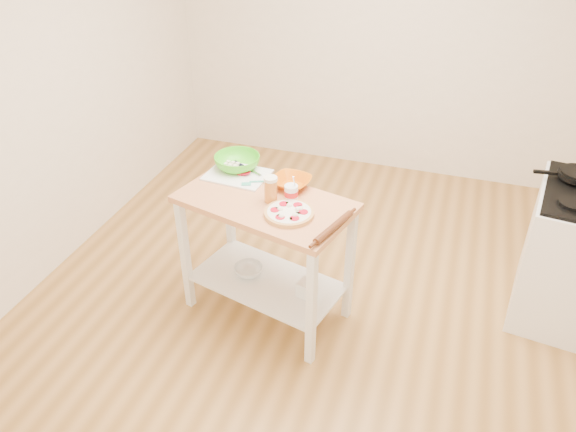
# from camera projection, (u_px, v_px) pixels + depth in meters

# --- Properties ---
(room_shell) EXTENTS (4.04, 4.54, 2.74)m
(room_shell) POSITION_uv_depth(u_px,v_px,m) (319.00, 129.00, 3.24)
(room_shell) COLOR #AE7C40
(room_shell) RESTS_ON ground
(prep_island) EXTENTS (1.18, 0.83, 0.90)m
(prep_island) POSITION_uv_depth(u_px,v_px,m) (266.00, 234.00, 3.59)
(prep_island) COLOR tan
(prep_island) RESTS_ON ground
(pizza) EXTENTS (0.30, 0.30, 0.05)m
(pizza) POSITION_uv_depth(u_px,v_px,m) (289.00, 213.00, 3.30)
(pizza) COLOR #E7AD62
(pizza) RESTS_ON prep_island
(cutting_board) EXTENTS (0.42, 0.33, 0.04)m
(cutting_board) POSITION_uv_depth(u_px,v_px,m) (237.00, 174.00, 3.70)
(cutting_board) COLOR white
(cutting_board) RESTS_ON prep_island
(spatula) EXTENTS (0.14, 0.10, 0.01)m
(spatula) POSITION_uv_depth(u_px,v_px,m) (252.00, 183.00, 3.59)
(spatula) COLOR teal
(spatula) RESTS_ON cutting_board
(knife) EXTENTS (0.25, 0.14, 0.01)m
(knife) POSITION_uv_depth(u_px,v_px,m) (244.00, 167.00, 3.77)
(knife) COLOR silver
(knife) RESTS_ON cutting_board
(orange_bowl) EXTENTS (0.27, 0.27, 0.06)m
(orange_bowl) POSITION_uv_depth(u_px,v_px,m) (291.00, 182.00, 3.57)
(orange_bowl) COLOR #D16007
(orange_bowl) RESTS_ON prep_island
(green_bowl) EXTENTS (0.34, 0.34, 0.10)m
(green_bowl) POSITION_uv_depth(u_px,v_px,m) (237.00, 162.00, 3.76)
(green_bowl) COLOR #47CE1F
(green_bowl) RESTS_ON prep_island
(beer_pint) EXTENTS (0.08, 0.08, 0.17)m
(beer_pint) POSITION_uv_depth(u_px,v_px,m) (271.00, 189.00, 3.39)
(beer_pint) COLOR #C8752B
(beer_pint) RESTS_ON prep_island
(yogurt_tub) EXTENTS (0.09, 0.09, 0.18)m
(yogurt_tub) POSITION_uv_depth(u_px,v_px,m) (291.00, 193.00, 3.42)
(yogurt_tub) COLOR white
(yogurt_tub) RESTS_ON prep_island
(rolling_pin) EXTENTS (0.15, 0.35, 0.04)m
(rolling_pin) POSITION_uv_depth(u_px,v_px,m) (333.00, 228.00, 3.16)
(rolling_pin) COLOR #5E2D15
(rolling_pin) RESTS_ON prep_island
(shelf_glass_bowl) EXTENTS (0.24, 0.24, 0.06)m
(shelf_glass_bowl) POSITION_uv_depth(u_px,v_px,m) (248.00, 270.00, 3.84)
(shelf_glass_bowl) COLOR silver
(shelf_glass_bowl) RESTS_ON prep_island
(shelf_bin) EXTENTS (0.13, 0.13, 0.11)m
(shelf_bin) POSITION_uv_depth(u_px,v_px,m) (307.00, 289.00, 3.64)
(shelf_bin) COLOR white
(shelf_bin) RESTS_ON prep_island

